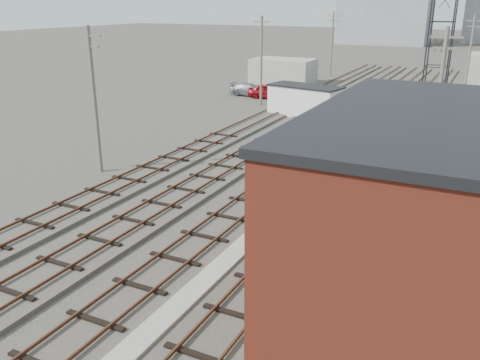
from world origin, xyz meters
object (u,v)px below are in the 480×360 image
Objects in this scene: signal_mast at (300,231)px; car_silver at (284,93)px; car_red at (269,91)px; switch_stand at (332,113)px; site_trailer at (305,101)px; car_grey at (250,90)px.

signal_mast reaches higher than car_silver.
signal_mast is 40.16m from car_red.
signal_mast is 3.44× the size of switch_stand.
site_trailer is 9.80m from car_red.
car_silver is (1.58, 0.54, -0.13)m from car_red.
car_silver is at bearing 136.55° from switch_stand.
site_trailer reaches higher than car_grey.
signal_mast is 30.09m from switch_stand.
switch_stand is 11.96m from car_red.
signal_mast is at bearing -59.64° from site_trailer.
site_trailer reaches higher than car_silver.
signal_mast is 0.99× the size of car_silver.
signal_mast is at bearing -157.44° from car_red.
car_grey is at bearing 74.14° from car_red.
car_grey is (-19.53, 37.03, -1.62)m from signal_mast.
switch_stand is at bearing -125.63° from car_silver.
switch_stand is at bearing 6.80° from site_trailer.
car_grey is at bearing 97.77° from car_silver.
signal_mast is at bearing -148.38° from car_silver.
switch_stand is 14.48m from car_grey.
site_trailer reaches higher than switch_stand.
site_trailer is (-10.15, 29.32, -0.86)m from signal_mast.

